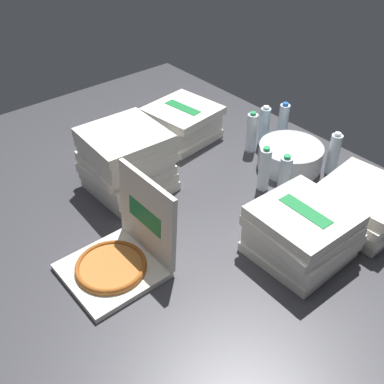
{
  "coord_description": "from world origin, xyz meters",
  "views": [
    {
      "loc": [
        1.38,
        -1.03,
        1.48
      ],
      "look_at": [
        0.03,
        0.1,
        0.14
      ],
      "focal_mm": 43.32,
      "sensor_mm": 36.0,
      "label": 1
    }
  ],
  "objects_px": {
    "pizza_stack_center_near": "(180,122)",
    "water_bottle_2": "(264,126)",
    "water_bottle_3": "(264,169)",
    "pizza_stack_left_near": "(127,161)",
    "pizza_stack_right_far": "(302,234)",
    "water_bottle_0": "(334,154)",
    "water_bottle_4": "(283,123)",
    "pizza_stack_right_mid": "(363,205)",
    "open_pizza_box": "(122,252)",
    "water_bottle_5": "(252,133)",
    "ice_bucket": "(290,156)",
    "water_bottle_1": "(284,177)"
  },
  "relations": [
    {
      "from": "pizza_stack_right_mid",
      "to": "water_bottle_5",
      "type": "bearing_deg",
      "value": 176.0
    },
    {
      "from": "open_pizza_box",
      "to": "water_bottle_4",
      "type": "xyz_separation_m",
      "value": [
        -0.27,
        1.34,
        0.04
      ]
    },
    {
      "from": "pizza_stack_right_far",
      "to": "pizza_stack_left_near",
      "type": "bearing_deg",
      "value": -161.49
    },
    {
      "from": "pizza_stack_right_far",
      "to": "water_bottle_4",
      "type": "height_order",
      "value": "water_bottle_4"
    },
    {
      "from": "pizza_stack_center_near",
      "to": "water_bottle_2",
      "type": "height_order",
      "value": "water_bottle_2"
    },
    {
      "from": "pizza_stack_right_mid",
      "to": "pizza_stack_left_near",
      "type": "bearing_deg",
      "value": -143.13
    },
    {
      "from": "pizza_stack_right_mid",
      "to": "water_bottle_5",
      "type": "xyz_separation_m",
      "value": [
        -0.79,
        0.06,
        0.02
      ]
    },
    {
      "from": "water_bottle_5",
      "to": "water_bottle_0",
      "type": "bearing_deg",
      "value": 21.4
    },
    {
      "from": "pizza_stack_left_near",
      "to": "water_bottle_0",
      "type": "distance_m",
      "value": 1.12
    },
    {
      "from": "open_pizza_box",
      "to": "water_bottle_3",
      "type": "relative_size",
      "value": 1.63
    },
    {
      "from": "ice_bucket",
      "to": "water_bottle_3",
      "type": "bearing_deg",
      "value": -80.38
    },
    {
      "from": "ice_bucket",
      "to": "pizza_stack_right_mid",
      "type": "bearing_deg",
      "value": -10.72
    },
    {
      "from": "pizza_stack_right_far",
      "to": "pizza_stack_left_near",
      "type": "distance_m",
      "value": 0.95
    },
    {
      "from": "water_bottle_1",
      "to": "ice_bucket",
      "type": "bearing_deg",
      "value": 123.48
    },
    {
      "from": "pizza_stack_right_mid",
      "to": "water_bottle_4",
      "type": "xyz_separation_m",
      "value": [
        -0.75,
        0.29,
        0.02
      ]
    },
    {
      "from": "pizza_stack_right_mid",
      "to": "water_bottle_1",
      "type": "xyz_separation_m",
      "value": [
        -0.37,
        -0.14,
        0.02
      ]
    },
    {
      "from": "water_bottle_4",
      "to": "water_bottle_5",
      "type": "height_order",
      "value": "same"
    },
    {
      "from": "pizza_stack_left_near",
      "to": "water_bottle_2",
      "type": "bearing_deg",
      "value": 80.39
    },
    {
      "from": "open_pizza_box",
      "to": "water_bottle_5",
      "type": "bearing_deg",
      "value": 105.78
    },
    {
      "from": "pizza_stack_right_far",
      "to": "water_bottle_0",
      "type": "height_order",
      "value": "water_bottle_0"
    },
    {
      "from": "ice_bucket",
      "to": "water_bottle_0",
      "type": "bearing_deg",
      "value": 35.0
    },
    {
      "from": "water_bottle_0",
      "to": "ice_bucket",
      "type": "bearing_deg",
      "value": -145.0
    },
    {
      "from": "water_bottle_3",
      "to": "water_bottle_4",
      "type": "distance_m",
      "value": 0.53
    },
    {
      "from": "pizza_stack_right_mid",
      "to": "water_bottle_0",
      "type": "relative_size",
      "value": 1.65
    },
    {
      "from": "water_bottle_2",
      "to": "water_bottle_0",
      "type": "bearing_deg",
      "value": 8.1
    },
    {
      "from": "water_bottle_3",
      "to": "water_bottle_0",
      "type": "bearing_deg",
      "value": 70.33
    },
    {
      "from": "water_bottle_4",
      "to": "pizza_stack_right_mid",
      "type": "bearing_deg",
      "value": -20.8
    },
    {
      "from": "pizza_stack_right_far",
      "to": "pizza_stack_left_near",
      "type": "xyz_separation_m",
      "value": [
        -0.9,
        -0.3,
        0.05
      ]
    },
    {
      "from": "water_bottle_0",
      "to": "water_bottle_5",
      "type": "height_order",
      "value": "same"
    },
    {
      "from": "open_pizza_box",
      "to": "water_bottle_0",
      "type": "height_order",
      "value": "open_pizza_box"
    },
    {
      "from": "pizza_stack_left_near",
      "to": "water_bottle_1",
      "type": "distance_m",
      "value": 0.81
    },
    {
      "from": "water_bottle_4",
      "to": "water_bottle_3",
      "type": "bearing_deg",
      "value": -59.38
    },
    {
      "from": "open_pizza_box",
      "to": "water_bottle_5",
      "type": "relative_size",
      "value": 1.63
    },
    {
      "from": "open_pizza_box",
      "to": "pizza_stack_left_near",
      "type": "distance_m",
      "value": 0.58
    },
    {
      "from": "pizza_stack_right_far",
      "to": "water_bottle_1",
      "type": "bearing_deg",
      "value": 141.17
    },
    {
      "from": "pizza_stack_right_mid",
      "to": "water_bottle_0",
      "type": "height_order",
      "value": "water_bottle_0"
    },
    {
      "from": "pizza_stack_right_far",
      "to": "pizza_stack_right_mid",
      "type": "height_order",
      "value": "pizza_stack_right_far"
    },
    {
      "from": "pizza_stack_right_mid",
      "to": "ice_bucket",
      "type": "distance_m",
      "value": 0.54
    },
    {
      "from": "pizza_stack_left_near",
      "to": "water_bottle_3",
      "type": "distance_m",
      "value": 0.71
    },
    {
      "from": "water_bottle_0",
      "to": "water_bottle_1",
      "type": "xyz_separation_m",
      "value": [
        -0.03,
        -0.37,
        0.0
      ]
    },
    {
      "from": "water_bottle_3",
      "to": "pizza_stack_left_near",
      "type": "bearing_deg",
      "value": -130.13
    },
    {
      "from": "pizza_stack_center_near",
      "to": "pizza_stack_right_far",
      "type": "distance_m",
      "value": 1.17
    },
    {
      "from": "pizza_stack_left_near",
      "to": "ice_bucket",
      "type": "relative_size",
      "value": 1.19
    },
    {
      "from": "pizza_stack_right_far",
      "to": "pizza_stack_right_mid",
      "type": "relative_size",
      "value": 0.98
    },
    {
      "from": "ice_bucket",
      "to": "water_bottle_5",
      "type": "relative_size",
      "value": 1.41
    },
    {
      "from": "pizza_stack_right_far",
      "to": "water_bottle_4",
      "type": "xyz_separation_m",
      "value": [
        -0.71,
        0.69,
        -0.0
      ]
    },
    {
      "from": "pizza_stack_center_near",
      "to": "pizza_stack_right_far",
      "type": "bearing_deg",
      "value": -12.09
    },
    {
      "from": "pizza_stack_right_mid",
      "to": "water_bottle_0",
      "type": "bearing_deg",
      "value": 146.15
    },
    {
      "from": "pizza_stack_left_near",
      "to": "pizza_stack_right_mid",
      "type": "height_order",
      "value": "pizza_stack_left_near"
    },
    {
      "from": "pizza_stack_center_near",
      "to": "water_bottle_4",
      "type": "bearing_deg",
      "value": 45.8
    }
  ]
}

